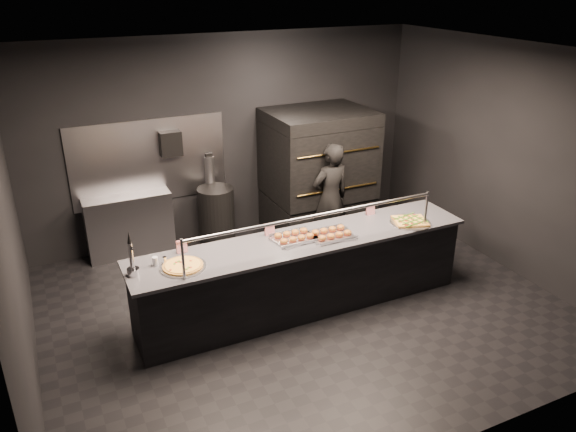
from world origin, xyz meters
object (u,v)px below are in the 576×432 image
object	(u,v)px
pizza_oven	(318,172)
trash_bin	(217,216)
fire_extinguisher	(210,171)
slider_tray_a	(294,237)
service_counter	(303,274)
beer_tap	(132,263)
square_pizza	(410,221)
worker	(330,198)
towel_dispenser	(170,143)
round_pizza	(183,266)
slider_tray_b	(332,234)
prep_shelf	(130,225)

from	to	relation	value
pizza_oven	trash_bin	size ratio (longest dim) A/B	2.16
pizza_oven	fire_extinguisher	world-z (taller)	pizza_oven
fire_extinguisher	slider_tray_a	bearing A→B (deg)	-83.94
service_counter	pizza_oven	bearing A→B (deg)	57.73
beer_tap	trash_bin	xyz separation A→B (m)	(1.57, 2.10, -0.62)
square_pizza	fire_extinguisher	bearing A→B (deg)	124.46
service_counter	pizza_oven	distance (m)	2.30
fire_extinguisher	worker	world-z (taller)	worker
towel_dispenser	slider_tray_a	distance (m)	2.55
beer_tap	slider_tray_a	distance (m)	1.85
pizza_oven	round_pizza	xyz separation A→B (m)	(-2.65, -1.96, -0.03)
square_pizza	slider_tray_a	bearing A→B (deg)	172.49
pizza_oven	square_pizza	xyz separation A→B (m)	(0.20, -2.05, -0.03)
fire_extinguisher	slider_tray_b	size ratio (longest dim) A/B	0.91
beer_tap	round_pizza	xyz separation A→B (m)	(0.50, -0.06, -0.13)
slider_tray_b	pizza_oven	bearing A→B (deg)	66.22
prep_shelf	trash_bin	bearing A→B (deg)	-10.04
towel_dispenser	trash_bin	bearing A→B (deg)	-28.65
pizza_oven	slider_tray_a	bearing A→B (deg)	-125.07
prep_shelf	towel_dispenser	xyz separation A→B (m)	(0.70, 0.07, 1.10)
prep_shelf	towel_dispenser	bearing A→B (deg)	5.71
prep_shelf	square_pizza	xyz separation A→B (m)	(3.00, -2.47, 0.49)
beer_tap	square_pizza	bearing A→B (deg)	-2.65
trash_bin	beer_tap	bearing A→B (deg)	-126.90
square_pizza	prep_shelf	bearing A→B (deg)	140.53
pizza_oven	trash_bin	bearing A→B (deg)	172.64
round_pizza	trash_bin	xyz separation A→B (m)	(1.07, 2.16, -0.49)
towel_dispenser	beer_tap	size ratio (longest dim) A/B	0.71
towel_dispenser	fire_extinguisher	world-z (taller)	towel_dispenser
prep_shelf	worker	size ratio (longest dim) A/B	0.74
trash_bin	service_counter	bearing A→B (deg)	-79.89
pizza_oven	slider_tray_a	xyz separation A→B (m)	(-1.30, -1.85, -0.02)
slider_tray_b	square_pizza	bearing A→B (deg)	-4.47
round_pizza	slider_tray_a	world-z (taller)	slider_tray_a
towel_dispenser	fire_extinguisher	bearing A→B (deg)	1.04
trash_bin	worker	distance (m)	1.71
prep_shelf	slider_tray_a	xyz separation A→B (m)	(1.50, -2.27, 0.50)
towel_dispenser	beer_tap	bearing A→B (deg)	-113.76
service_counter	prep_shelf	size ratio (longest dim) A/B	3.42
service_counter	round_pizza	distance (m)	1.53
beer_tap	slider_tray_b	bearing A→B (deg)	-1.81
beer_tap	worker	size ratio (longest dim) A/B	0.30
slider_tray_b	prep_shelf	bearing A→B (deg)	129.01
square_pizza	trash_bin	bearing A→B (deg)	128.23
square_pizza	worker	xyz separation A→B (m)	(-0.35, 1.38, -0.13)
service_counter	trash_bin	distance (m)	2.14
prep_shelf	slider_tray_a	world-z (taller)	slider_tray_a
fire_extinguisher	beer_tap	world-z (taller)	beer_tap
pizza_oven	worker	distance (m)	0.71
slider_tray_b	trash_bin	size ratio (longest dim) A/B	0.63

